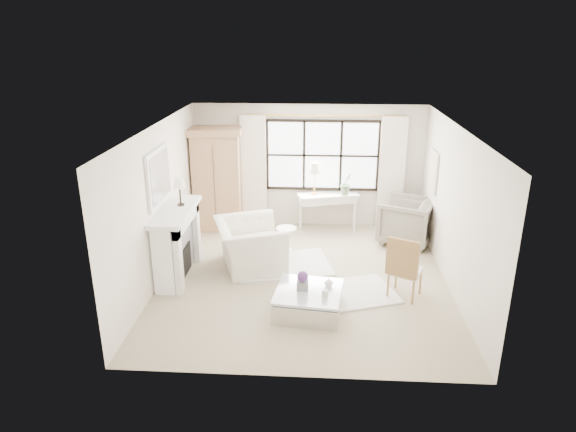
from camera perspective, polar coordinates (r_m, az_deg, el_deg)
name	(u,v)px	position (r m, az deg, el deg)	size (l,w,h in m)	color
floor	(304,279)	(9.20, 1.76, -6.96)	(5.50, 5.50, 0.00)	tan
ceiling	(306,127)	(8.33, 1.96, 9.82)	(5.50, 5.50, 0.00)	white
wall_back	(309,166)	(11.31, 2.30, 5.55)	(5.00, 5.00, 0.00)	beige
wall_front	(297,282)	(6.14, 1.04, -7.38)	(5.00, 5.00, 0.00)	beige
wall_left	(159,204)	(9.09, -14.11, 1.30)	(5.50, 5.50, 0.00)	white
wall_right	(455,210)	(8.96, 18.05, 0.64)	(5.50, 5.50, 0.00)	beige
window_pane	(322,155)	(11.22, 3.85, 6.73)	(2.40, 0.02, 1.50)	white
window_frame	(322,156)	(11.21, 3.85, 6.72)	(2.50, 0.04, 1.50)	black
curtain_rod	(323,116)	(11.00, 3.96, 11.07)	(0.04, 0.04, 3.30)	#C19343
curtain_left	(254,172)	(11.33, -3.83, 4.95)	(0.55, 0.10, 2.47)	silver
curtain_right	(392,174)	(11.35, 11.43, 4.62)	(0.55, 0.10, 2.47)	white
fireplace	(175,242)	(9.27, -12.41, -2.84)	(0.58, 1.66, 1.26)	white
mirror_frame	(159,177)	(8.94, -14.19, 4.27)	(0.05, 1.15, 0.95)	white
mirror_glass	(160,177)	(8.93, -14.00, 4.27)	(0.02, 1.00, 0.80)	silver
art_frame	(433,172)	(10.48, 15.84, 4.76)	(0.04, 0.62, 0.82)	silver
art_canvas	(432,172)	(10.48, 15.74, 4.77)	(0.01, 0.52, 0.72)	beige
mantel_lamp	(179,184)	(9.11, -11.99, 3.52)	(0.22, 0.22, 0.51)	black
armoire	(217,179)	(11.22, -7.89, 4.15)	(1.16, 0.77, 2.24)	tan
console_table	(328,211)	(11.34, 4.42, 0.54)	(1.37, 0.78, 0.80)	white
console_lamp	(315,169)	(11.05, 2.98, 5.24)	(0.28, 0.28, 0.69)	#BE8641
orchid_plant	(346,184)	(11.16, 6.50, 3.60)	(0.27, 0.22, 0.48)	#58754E
side_table	(286,236)	(10.14, -0.19, -2.25)	(0.40, 0.40, 0.51)	white
rug_left	(283,265)	(9.67, -0.51, -5.44)	(1.71, 1.21, 0.03)	silver
rug_right	(351,293)	(8.76, 7.03, -8.50)	(1.43, 1.07, 0.03)	white
club_armchair	(250,245)	(9.49, -4.26, -3.25)	(1.33, 1.16, 0.87)	white
wingback_chair	(406,221)	(10.81, 13.00, -0.55)	(1.00, 1.03, 0.94)	gray
french_chair	(404,280)	(8.69, 12.79, -6.92)	(0.65, 0.65, 1.08)	#A87B46
coffee_table	(308,301)	(8.11, 2.29, -9.47)	(1.12, 1.12, 0.38)	silver
planter_box	(303,285)	(8.02, 1.63, -7.70)	(0.18, 0.18, 0.13)	slate
planter_flowers	(303,276)	(7.95, 1.64, -6.74)	(0.17, 0.17, 0.17)	#572C6E
pillar_candle	(325,294)	(7.81, 4.12, -8.61)	(0.09, 0.09, 0.12)	beige
coffee_vase	(329,282)	(8.12, 4.54, -7.34)	(0.14, 0.14, 0.14)	silver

